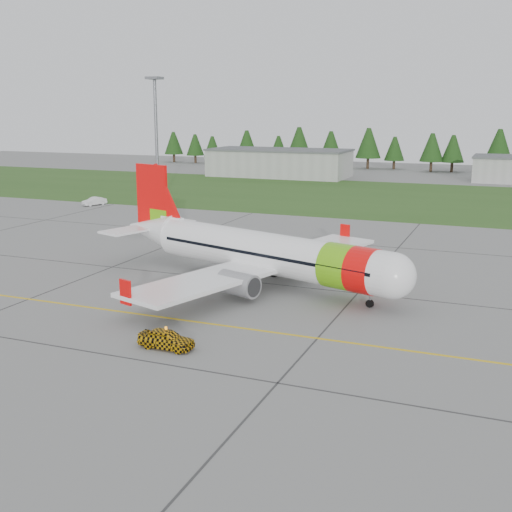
% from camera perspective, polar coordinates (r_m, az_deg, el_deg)
% --- Properties ---
extents(ground, '(320.00, 320.00, 0.00)m').
position_cam_1_polar(ground, '(41.93, -11.17, -8.94)').
color(ground, gray).
rests_on(ground, ground).
extents(aircraft, '(31.99, 30.28, 9.98)m').
position_cam_1_polar(aircraft, '(57.50, 0.51, 0.31)').
color(aircraft, white).
rests_on(aircraft, ground).
extents(follow_me_car, '(1.33, 1.57, 3.86)m').
position_cam_1_polar(follow_me_car, '(42.60, -8.03, -5.69)').
color(follow_me_car, yellow).
rests_on(follow_me_car, ground).
extents(service_van, '(1.82, 1.78, 4.09)m').
position_cam_1_polar(service_van, '(108.86, -14.23, 5.46)').
color(service_van, silver).
rests_on(service_van, ground).
extents(grass_strip, '(320.00, 50.00, 0.03)m').
position_cam_1_polar(grass_strip, '(117.42, 11.22, 5.12)').
color(grass_strip, '#30561E').
rests_on(grass_strip, ground).
extents(taxi_guideline, '(120.00, 0.25, 0.02)m').
position_cam_1_polar(taxi_guideline, '(48.37, -5.99, -5.75)').
color(taxi_guideline, gold).
rests_on(taxi_guideline, ground).
extents(hangar_west, '(32.00, 14.00, 6.00)m').
position_cam_1_polar(hangar_west, '(151.98, 2.08, 8.21)').
color(hangar_west, '#A8A8A3').
rests_on(hangar_west, ground).
extents(floodlight_mast, '(0.50, 0.50, 20.00)m').
position_cam_1_polar(floodlight_mast, '(105.27, -8.82, 9.81)').
color(floodlight_mast, slate).
rests_on(floodlight_mast, ground).
extents(treeline, '(160.00, 8.00, 10.00)m').
position_cam_1_polar(treeline, '(172.05, 14.93, 9.01)').
color(treeline, '#1C3F14').
rests_on(treeline, ground).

